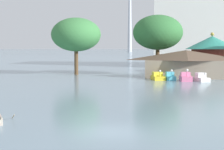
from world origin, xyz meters
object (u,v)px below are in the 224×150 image
pedal_boat_cyan (170,77)px  boathouse (186,63)px  pedal_boat_white (201,78)px  green_roof_pavilion (212,52)px  pedal_boat_yellow (158,77)px  pedal_boat_pink (186,77)px  background_building_block (219,28)px  shoreline_tree_mid (158,33)px  shoreline_tree_tall_left (76,35)px

pedal_boat_cyan → boathouse: size_ratio=0.18×
pedal_boat_white → boathouse: 6.39m
boathouse → green_roof_pavilion: bearing=65.5°
pedal_boat_white → pedal_boat_yellow: bearing=-120.9°
pedal_boat_yellow → pedal_boat_cyan: (1.84, -0.19, 0.03)m
pedal_boat_cyan → pedal_boat_white: pedal_boat_cyan is taller
pedal_boat_pink → background_building_block: 44.11m
pedal_boat_pink → shoreline_tree_mid: size_ratio=0.23×
shoreline_tree_tall_left → background_building_block: bearing=47.6°
pedal_boat_cyan → shoreline_tree_tall_left: (-16.51, 7.95, 6.69)m
pedal_boat_yellow → shoreline_tree_mid: size_ratio=0.31×
green_roof_pavilion → shoreline_tree_mid: shoreline_tree_mid is taller
pedal_boat_yellow → boathouse: bearing=121.0°
shoreline_tree_mid → pedal_boat_pink: bearing=-67.5°
shoreline_tree_tall_left → background_building_block: background_building_block is taller
pedal_boat_cyan → green_roof_pavilion: green_roof_pavilion is taller
pedal_boat_yellow → shoreline_tree_tall_left: (-14.66, 7.76, 6.72)m
pedal_boat_pink → shoreline_tree_mid: shoreline_tree_mid is taller
pedal_boat_white → background_building_block: 43.47m
pedal_boat_yellow → pedal_boat_white: pedal_boat_yellow is taller
green_roof_pavilion → background_building_block: (4.72, 23.02, 5.96)m
boathouse → pedal_boat_cyan: bearing=-119.3°
pedal_boat_cyan → green_roof_pavilion: bearing=144.1°
pedal_boat_yellow → pedal_boat_cyan: pedal_boat_cyan is taller
boathouse → shoreline_tree_tall_left: bearing=170.5°
green_roof_pavilion → shoreline_tree_tall_left: bearing=-159.3°
shoreline_tree_tall_left → shoreline_tree_mid: shoreline_tree_mid is taller
pedal_boat_yellow → pedal_boat_cyan: size_ratio=1.32×
pedal_boat_pink → boathouse: bearing=168.4°
shoreline_tree_tall_left → green_roof_pavilion: bearing=20.7°
pedal_boat_white → shoreline_tree_mid: shoreline_tree_mid is taller
pedal_boat_pink → green_roof_pavilion: bearing=154.2°
pedal_boat_cyan → shoreline_tree_mid: size_ratio=0.24×
green_roof_pavilion → shoreline_tree_mid: bearing=-141.3°
pedal_boat_white → boathouse: (-1.79, 5.84, 1.88)m
pedal_boat_cyan → pedal_boat_pink: 2.55m
pedal_boat_white → green_roof_pavilion: (3.97, 18.49, 3.56)m
pedal_boat_cyan → boathouse: (2.66, 4.74, 1.86)m
shoreline_tree_tall_left → shoreline_tree_mid: 14.52m
pedal_boat_yellow → pedal_boat_pink: size_ratio=1.35×
shoreline_tree_mid → pedal_boat_yellow: bearing=-88.8°
background_building_block → shoreline_tree_mid: bearing=-115.8°
pedal_boat_cyan → pedal_boat_white: (4.46, -1.10, -0.02)m
shoreline_tree_tall_left → pedal_boat_pink: bearing=-26.2°
pedal_boat_pink → shoreline_tree_tall_left: size_ratio=0.24×
boathouse → shoreline_tree_mid: 8.19m
boathouse → background_building_block: size_ratio=0.42×
pedal_boat_cyan → boathouse: bearing=140.6°
boathouse → background_building_block: background_building_block is taller
pedal_boat_cyan → background_building_block: bearing=151.9°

